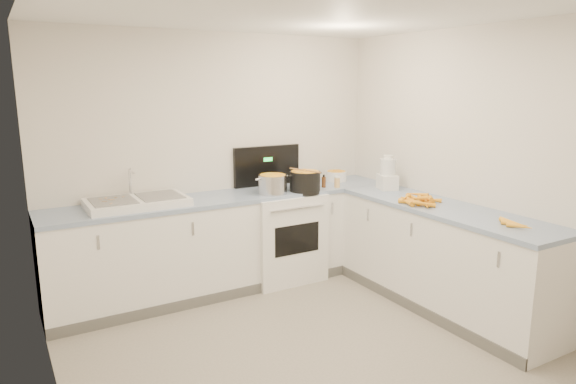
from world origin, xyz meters
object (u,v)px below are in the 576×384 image
steel_pot (273,185)px  spice_jar (337,183)px  mixing_bowl (336,176)px  extract_bottle (324,182)px  black_pot (305,182)px  food_processor (388,175)px  stove (280,233)px  sink (137,202)px

steel_pot → spice_jar: steel_pot is taller
mixing_bowl → extract_bottle: size_ratio=2.14×
black_pot → extract_bottle: (0.27, 0.06, -0.04)m
mixing_bowl → extract_bottle: bearing=-144.1°
steel_pot → extract_bottle: bearing=0.5°
steel_pot → food_processor: 1.19m
extract_bottle → food_processor: (0.51, -0.41, 0.10)m
mixing_bowl → extract_bottle: (-0.33, -0.24, 0.00)m
black_pot → extract_bottle: size_ratio=2.80×
stove → spice_jar: bearing=-18.8°
sink → food_processor: food_processor is taller
steel_pot → mixing_bowl: size_ratio=1.20×
spice_jar → black_pot: bearing=177.6°
steel_pot → food_processor: food_processor is taller
extract_bottle → mixing_bowl: bearing=35.9°
stove → steel_pot: size_ratio=4.79×
black_pot → food_processor: (0.78, -0.35, 0.06)m
stove → steel_pot: (-0.16, -0.13, 0.55)m
steel_pot → sink: bearing=173.7°
sink → steel_pot: 1.30m
mixing_bowl → steel_pot: bearing=-165.5°
mixing_bowl → spice_jar: mixing_bowl is taller
stove → black_pot: stove is taller
steel_pot → black_pot: (0.34, -0.05, 0.01)m
spice_jar → food_processor: food_processor is taller
food_processor → sink: bearing=167.3°
black_pot → stove: bearing=136.0°
stove → extract_bottle: bearing=-15.0°
extract_bottle → food_processor: bearing=-38.7°
steel_pot → extract_bottle: size_ratio=2.57×
spice_jar → steel_pot: bearing=174.7°
black_pot → food_processor: bearing=-24.3°
spice_jar → food_processor: size_ratio=0.29×
stove → sink: (-1.45, 0.02, 0.50)m
black_pot → mixing_bowl: 0.67m
spice_jar → stove: bearing=161.2°
stove → extract_bottle: 0.70m
extract_bottle → food_processor: food_processor is taller
stove → steel_pot: stove is taller
black_pot → mixing_bowl: (0.60, 0.29, -0.04)m
steel_pot → mixing_bowl: (0.94, 0.24, -0.03)m
black_pot → extract_bottle: black_pot is taller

